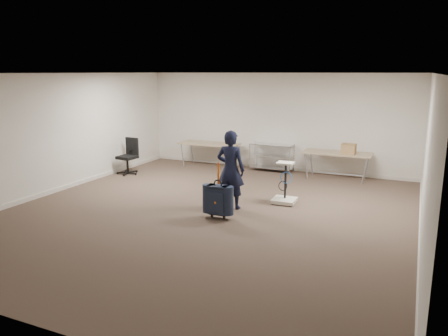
% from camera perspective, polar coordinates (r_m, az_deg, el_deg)
% --- Properties ---
extents(ground, '(9.00, 9.00, 0.00)m').
position_cam_1_polar(ground, '(9.04, -2.14, -5.78)').
color(ground, '#433329').
rests_on(ground, ground).
extents(room_shell, '(8.00, 9.00, 9.00)m').
position_cam_1_polar(room_shell, '(10.23, 1.29, -3.30)').
color(room_shell, beige).
rests_on(room_shell, ground).
extents(folding_table_left, '(1.80, 0.75, 0.73)m').
position_cam_1_polar(folding_table_left, '(13.14, -1.97, 3.05)').
color(folding_table_left, '#8B7155').
rests_on(folding_table_left, ground).
extents(folding_table_right, '(1.80, 0.75, 0.73)m').
position_cam_1_polar(folding_table_right, '(11.99, 14.57, 1.73)').
color(folding_table_right, '#8B7155').
rests_on(folding_table_right, ground).
extents(wire_shelf, '(1.22, 0.47, 0.80)m').
position_cam_1_polar(wire_shelf, '(12.71, 6.26, 1.57)').
color(wire_shelf, silver).
rests_on(wire_shelf, ground).
extents(person, '(0.62, 0.43, 1.66)m').
position_cam_1_polar(person, '(9.10, 0.87, -0.22)').
color(person, black).
rests_on(person, ground).
extents(suitcase, '(0.42, 0.25, 1.13)m').
position_cam_1_polar(suitcase, '(8.55, -0.79, -4.17)').
color(suitcase, '#161831').
rests_on(suitcase, ground).
extents(office_chair, '(0.61, 0.61, 1.01)m').
position_cam_1_polar(office_chair, '(12.61, -12.37, 0.64)').
color(office_chair, black).
rests_on(office_chair, ground).
extents(equipment_cart, '(0.51, 0.51, 0.92)m').
position_cam_1_polar(equipment_cart, '(9.67, 7.91, -3.18)').
color(equipment_cart, beige).
rests_on(equipment_cart, ground).
extents(cardboard_box, '(0.37, 0.29, 0.26)m').
position_cam_1_polar(cardboard_box, '(11.84, 15.98, 2.43)').
color(cardboard_box, '#A2814B').
rests_on(cardboard_box, folding_table_right).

